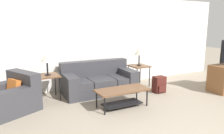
# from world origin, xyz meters

# --- Properties ---
(wall_back) EXTENTS (8.91, 0.06, 2.60)m
(wall_back) POSITION_xyz_m (0.00, 4.09, 1.30)
(wall_back) COLOR white
(wall_back) RESTS_ON ground_plane
(couch) EXTENTS (1.94, 1.02, 0.82)m
(couch) POSITION_xyz_m (-0.33, 3.47, 0.29)
(couch) COLOR #38383D
(couch) RESTS_ON ground_plane
(armchair) EXTENTS (1.30, 1.28, 0.80)m
(armchair) POSITION_xyz_m (-2.50, 3.14, 0.29)
(armchair) COLOR #38383D
(armchair) RESTS_ON ground_plane
(coffee_table) EXTENTS (1.17, 0.53, 0.41)m
(coffee_table) POSITION_xyz_m (-0.31, 2.25, 0.31)
(coffee_table) COLOR brown
(coffee_table) RESTS_ON ground_plane
(side_table_left) EXTENTS (0.52, 0.56, 0.61)m
(side_table_left) POSITION_xyz_m (-1.65, 3.50, 0.55)
(side_table_left) COLOR brown
(side_table_left) RESTS_ON ground_plane
(side_table_right) EXTENTS (0.52, 0.56, 0.61)m
(side_table_right) POSITION_xyz_m (0.99, 3.50, 0.55)
(side_table_right) COLOR brown
(side_table_right) RESTS_ON ground_plane
(table_lamp_left) EXTENTS (0.28, 0.28, 0.54)m
(table_lamp_left) POSITION_xyz_m (-1.65, 3.50, 1.03)
(table_lamp_left) COLOR black
(table_lamp_left) RESTS_ON side_table_left
(table_lamp_right) EXTENTS (0.28, 0.28, 0.54)m
(table_lamp_right) POSITION_xyz_m (0.99, 3.50, 1.03)
(table_lamp_right) COLOR black
(table_lamp_right) RESTS_ON side_table_right
(backpack) EXTENTS (0.32, 0.31, 0.44)m
(backpack) POSITION_xyz_m (1.11, 2.71, 0.21)
(backpack) COLOR #4C1E19
(backpack) RESTS_ON ground_plane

